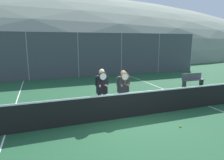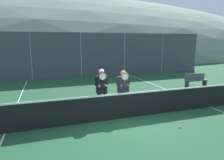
% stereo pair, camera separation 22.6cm
% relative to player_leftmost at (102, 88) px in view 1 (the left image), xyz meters
% --- Properties ---
extents(ground_plane, '(120.00, 120.00, 0.00)m').
position_rel_player_leftmost_xyz_m(ground_plane, '(0.73, -0.63, -1.11)').
color(ground_plane, '#1E4C2D').
extents(hill_distant, '(132.01, 73.34, 25.67)m').
position_rel_player_leftmost_xyz_m(hill_distant, '(0.73, 48.62, -1.11)').
color(hill_distant, gray).
rests_on(hill_distant, ground_plane).
extents(clubhouse_building, '(23.91, 5.50, 3.96)m').
position_rel_player_leftmost_xyz_m(clubhouse_building, '(-0.24, 17.81, 0.89)').
color(clubhouse_building, tan).
rests_on(clubhouse_building, ground_plane).
extents(fence_back, '(22.57, 0.06, 3.58)m').
position_rel_player_leftmost_xyz_m(fence_back, '(0.73, 8.67, 0.68)').
color(fence_back, gray).
rests_on(fence_back, ground_plane).
extents(tennis_net, '(11.16, 0.09, 1.10)m').
position_rel_player_leftmost_xyz_m(tennis_net, '(0.73, -0.63, -0.59)').
color(tennis_net, gray).
rests_on(tennis_net, ground_plane).
extents(court_line_left_sideline, '(0.05, 16.00, 0.01)m').
position_rel_player_leftmost_xyz_m(court_line_left_sideline, '(-3.42, 2.37, -1.10)').
color(court_line_left_sideline, white).
rests_on(court_line_left_sideline, ground_plane).
extents(court_line_right_sideline, '(0.05, 16.00, 0.01)m').
position_rel_player_leftmost_xyz_m(court_line_right_sideline, '(4.88, 2.37, -1.10)').
color(court_line_right_sideline, white).
rests_on(court_line_right_sideline, ground_plane).
extents(player_leftmost, '(0.54, 0.34, 1.86)m').
position_rel_player_leftmost_xyz_m(player_leftmost, '(0.00, 0.00, 0.00)').
color(player_leftmost, '#232838').
rests_on(player_leftmost, ground_plane).
extents(player_center_left, '(0.59, 0.34, 1.76)m').
position_rel_player_leftmost_xyz_m(player_center_left, '(0.94, 0.06, -0.05)').
color(player_center_left, '#232838').
rests_on(player_center_left, ground_plane).
extents(car_left_of_center, '(4.38, 1.91, 1.82)m').
position_rel_player_leftmost_xyz_m(car_left_of_center, '(-0.58, 11.86, -0.18)').
color(car_left_of_center, '#B2B7BC').
rests_on(car_left_of_center, ground_plane).
extents(car_center, '(4.28, 1.92, 1.67)m').
position_rel_player_leftmost_xyz_m(car_center, '(4.32, 12.09, -0.24)').
color(car_center, navy).
rests_on(car_center, ground_plane).
extents(car_right_of_center, '(4.03, 2.09, 1.68)m').
position_rel_player_leftmost_xyz_m(car_right_of_center, '(9.04, 12.22, -0.24)').
color(car_right_of_center, maroon).
rests_on(car_right_of_center, ground_plane).
extents(bench_courtside, '(1.56, 0.36, 0.85)m').
position_rel_player_leftmost_xyz_m(bench_courtside, '(7.12, 2.91, -0.65)').
color(bench_courtside, '#515156').
rests_on(bench_courtside, ground_plane).
extents(tennis_ball_on_court, '(0.07, 0.07, 0.07)m').
position_rel_player_leftmost_xyz_m(tennis_ball_on_court, '(2.19, -2.06, -1.07)').
color(tennis_ball_on_court, '#CCDB33').
rests_on(tennis_ball_on_court, ground_plane).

